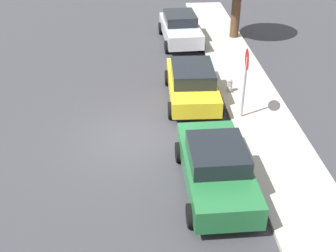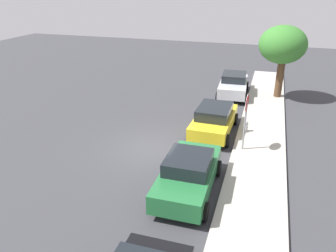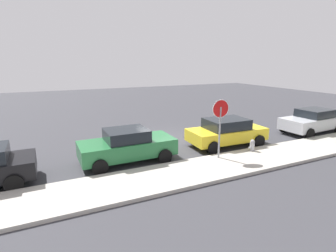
# 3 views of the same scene
# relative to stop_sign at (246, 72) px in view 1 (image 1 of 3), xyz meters

# --- Properties ---
(ground_plane) EXTENTS (60.00, 60.00, 0.00)m
(ground_plane) POSITION_rel_stop_sign_xyz_m (0.96, -4.07, -1.93)
(ground_plane) COLOR #38383D
(sidewalk_curb) EXTENTS (32.00, 2.34, 0.14)m
(sidewalk_curb) POSITION_rel_stop_sign_xyz_m (0.96, 0.75, -1.86)
(sidewalk_curb) COLOR #B2ADA3
(sidewalk_curb) RESTS_ON ground_plane
(stop_sign) EXTENTS (0.81, 0.08, 2.80)m
(stop_sign) POSITION_rel_stop_sign_xyz_m (0.00, 0.00, 0.00)
(stop_sign) COLOR gray
(stop_sign) RESTS_ON ground_plane
(parked_car_yellow) EXTENTS (4.19, 2.12, 1.46)m
(parked_car_yellow) POSITION_rel_stop_sign_xyz_m (-1.68, -1.64, -1.18)
(parked_car_yellow) COLOR yellow
(parked_car_yellow) RESTS_ON ground_plane
(parked_car_green) EXTENTS (4.21, 2.06, 1.50)m
(parked_car_green) POSITION_rel_stop_sign_xyz_m (3.79, -1.63, -1.18)
(parked_car_green) COLOR #236B38
(parked_car_green) RESTS_ON ground_plane
(parked_car_silver) EXTENTS (4.27, 2.17, 1.49)m
(parked_car_silver) POSITION_rel_stop_sign_xyz_m (-8.18, -1.47, -1.17)
(parked_car_silver) COLOR silver
(parked_car_silver) RESTS_ON ground_plane
(fire_hydrant) EXTENTS (0.30, 0.22, 0.72)m
(fire_hydrant) POSITION_rel_stop_sign_xyz_m (-2.02, -0.05, -1.57)
(fire_hydrant) COLOR #A5A5A8
(fire_hydrant) RESTS_ON ground_plane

